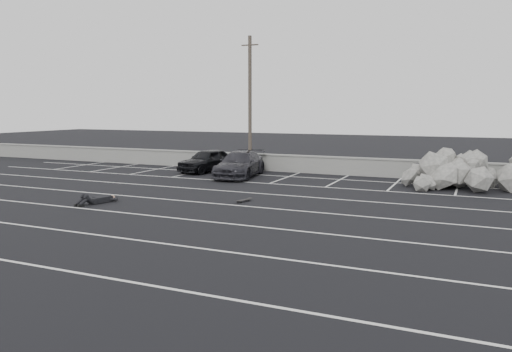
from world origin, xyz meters
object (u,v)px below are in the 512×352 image
at_px(person, 103,197).
at_px(car_right, 240,164).
at_px(car_left, 207,160).
at_px(trash_bin, 418,172).
at_px(skateboard, 244,200).
at_px(riprap_pile, 458,175).
at_px(utility_pole, 250,104).

bearing_deg(person, car_right, 91.57).
distance_m(car_left, trash_bin, 12.39).
distance_m(person, skateboard, 5.86).
distance_m(car_left, skateboard, 10.39).
bearing_deg(riprap_pile, person, -141.95).
distance_m(car_left, car_right, 3.05).
xyz_separation_m(car_left, utility_pole, (2.34, 1.20, 3.45)).
relative_size(trash_bin, riprap_pile, 0.14).
xyz_separation_m(car_right, utility_pole, (-0.46, 2.41, 3.43)).
bearing_deg(trash_bin, car_right, -167.23).
height_order(car_right, skateboard, car_right).
bearing_deg(car_left, utility_pole, 40.14).
height_order(car_left, utility_pole, utility_pole).
bearing_deg(car_left, person, -71.36).
bearing_deg(car_right, utility_pole, 92.10).
distance_m(car_right, person, 9.62).
bearing_deg(person, riprap_pile, 50.17).
bearing_deg(utility_pole, car_left, -152.90).
bearing_deg(riprap_pile, car_right, -175.16).
relative_size(car_left, car_right, 0.84).
height_order(person, skateboard, person).
bearing_deg(trash_bin, utility_pole, 178.62).
relative_size(car_right, utility_pole, 0.60).
height_order(car_right, trash_bin, car_right).
xyz_separation_m(riprap_pile, person, (-13.32, -10.42, -0.38)).
bearing_deg(person, car_left, 107.73).
bearing_deg(skateboard, car_left, 143.78).
bearing_deg(skateboard, trash_bin, 72.71).
height_order(trash_bin, riprap_pile, riprap_pile).
bearing_deg(skateboard, utility_pole, 129.10).
xyz_separation_m(car_right, person, (-1.76, -9.44, -0.48)).
bearing_deg(person, utility_pole, 95.86).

